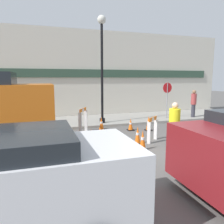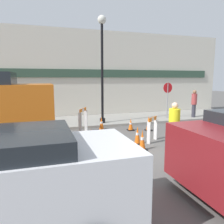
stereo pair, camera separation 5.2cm
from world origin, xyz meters
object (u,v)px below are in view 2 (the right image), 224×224
Objects in this scene: stop_sign at (168,94)px; person_worker at (174,124)px; streetlamp_post at (102,56)px; person_pedestrian at (194,102)px.

stop_sign reaches higher than person_worker.
person_worker is (1.48, -4.43, -2.78)m from streetlamp_post.
stop_sign is (4.08, 0.24, -2.10)m from streetlamp_post.
streetlamp_post reaches higher than stop_sign.
person_pedestrian is at bearing -0.39° from streetlamp_post.
person_worker is at bearing 76.83° from person_pedestrian.
streetlamp_post is 3.35× the size of person_worker.
streetlamp_post is at bearing 1.14° from stop_sign.
person_worker is at bearing -71.53° from streetlamp_post.
streetlamp_post reaches higher than person_pedestrian.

